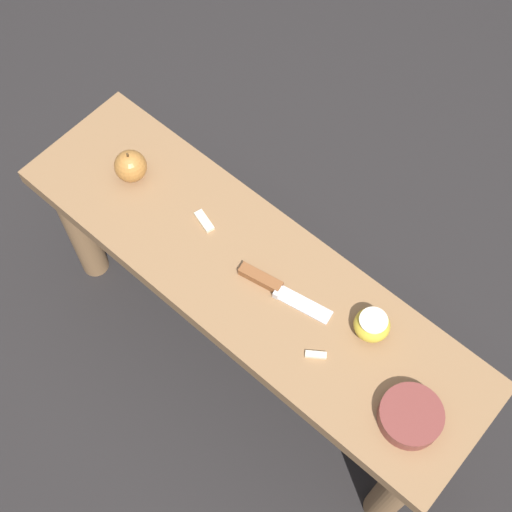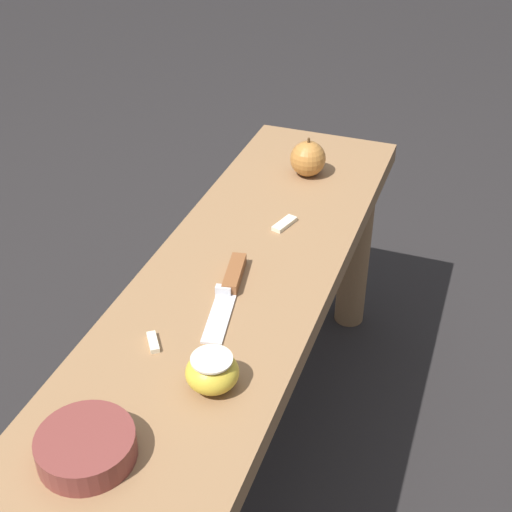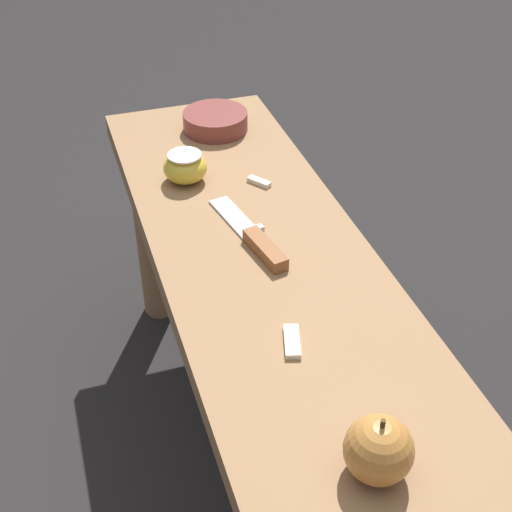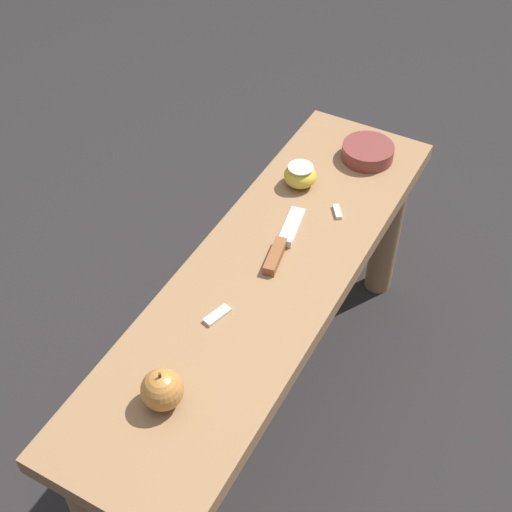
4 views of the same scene
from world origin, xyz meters
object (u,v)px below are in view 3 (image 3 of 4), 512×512
(apple_whole, at_px, (379,450))
(bowl, at_px, (215,121))
(knife, at_px, (259,240))
(apple_cut, at_px, (185,167))
(wooden_bench, at_px, (272,327))

(apple_whole, relative_size, bowl, 0.68)
(knife, bearing_deg, apple_whole, 168.17)
(knife, relative_size, bowl, 1.76)
(apple_whole, height_order, apple_cut, apple_whole)
(wooden_bench, distance_m, apple_whole, 0.38)
(apple_cut, xyz_separation_m, bowl, (0.16, -0.10, -0.01))
(apple_whole, distance_m, bowl, 0.79)
(apple_whole, height_order, bowl, apple_whole)
(knife, height_order, apple_cut, apple_cut)
(knife, xyz_separation_m, apple_whole, (-0.42, 0.01, 0.03))
(knife, relative_size, apple_whole, 2.61)
(knife, height_order, apple_whole, apple_whole)
(apple_cut, height_order, bowl, apple_cut)
(wooden_bench, relative_size, apple_whole, 13.60)
(wooden_bench, height_order, apple_cut, apple_cut)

